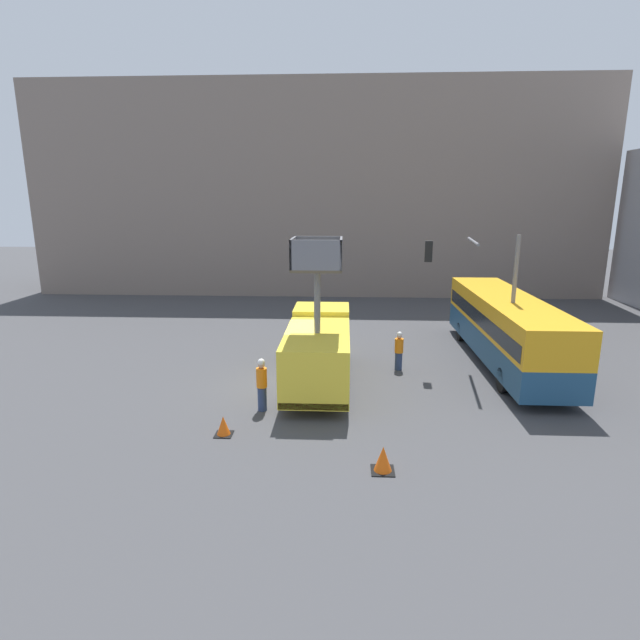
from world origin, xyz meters
The scene contains 9 objects.
ground_plane centered at (0.00, 0.00, 0.00)m, with size 120.00×120.00×0.00m, color #424244.
building_backdrop_far centered at (0.00, 24.24, 8.04)m, with size 44.00×10.00×16.08m.
utility_truck centered at (1.34, 0.30, 1.56)m, with size 2.44×7.36×6.02m.
city_bus centered at (9.74, 3.40, 1.81)m, with size 2.54×11.95×3.09m.
traffic_light_pole centered at (8.24, 2.39, 4.06)m, with size 3.87×3.62×5.96m.
road_worker_near_truck centered at (-0.54, -2.51, 0.98)m, with size 0.38×0.38×1.94m.
road_worker_directing centered at (4.79, 2.19, 0.87)m, with size 0.38×0.38×1.75m.
traffic_cone_near_truck centered at (3.48, -6.47, 0.35)m, with size 0.65×0.65×0.74m.
traffic_cone_mid_road centered at (-1.47, -4.51, 0.30)m, with size 0.56×0.56×0.64m.
Camera 1 is at (2.36, -19.07, 7.35)m, focal length 28.00 mm.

